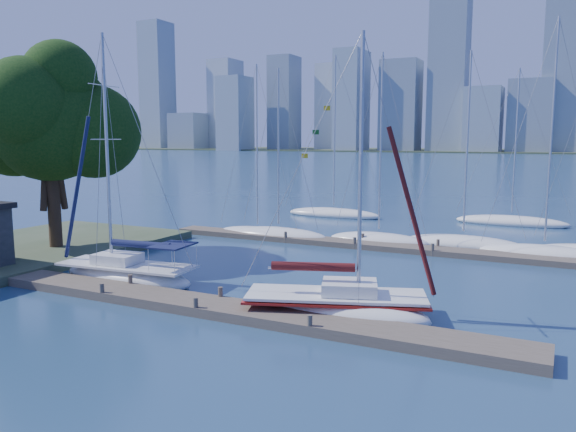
% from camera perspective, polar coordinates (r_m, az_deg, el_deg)
% --- Properties ---
extents(ground, '(700.00, 700.00, 0.00)m').
position_cam_1_polar(ground, '(23.88, -8.06, -9.53)').
color(ground, navy).
rests_on(ground, ground).
extents(near_dock, '(26.00, 2.00, 0.40)m').
position_cam_1_polar(near_dock, '(23.82, -8.07, -9.07)').
color(near_dock, '#4A4236').
rests_on(near_dock, ground).
extents(far_dock, '(30.00, 1.80, 0.36)m').
position_cam_1_polar(far_dock, '(37.10, 8.65, -2.99)').
color(far_dock, '#4A4236').
rests_on(far_dock, ground).
extents(far_shore, '(800.00, 100.00, 1.50)m').
position_cam_1_polar(far_shore, '(339.09, 24.22, 5.97)').
color(far_shore, '#38472D').
rests_on(far_shore, ground).
extents(tree, '(9.96, 9.06, 12.73)m').
position_cam_1_polar(tree, '(36.97, -23.10, 9.32)').
color(tree, black).
rests_on(tree, ground).
extents(sailboat_navy, '(7.79, 3.16, 12.67)m').
position_cam_1_polar(sailboat_navy, '(29.19, -16.11, -4.41)').
color(sailboat_navy, white).
rests_on(sailboat_navy, ground).
extents(sailboat_maroon, '(8.15, 4.97, 11.69)m').
position_cam_1_polar(sailboat_maroon, '(22.92, 4.93, -7.79)').
color(sailboat_maroon, white).
rests_on(sailboat_maroon, ground).
extents(bg_boat_0, '(6.40, 2.03, 12.67)m').
position_cam_1_polar(bg_boat_0, '(41.52, -3.10, -1.66)').
color(bg_boat_0, white).
rests_on(bg_boat_0, ground).
extents(bg_boat_1, '(7.89, 4.55, 12.32)m').
position_cam_1_polar(bg_boat_1, '(40.34, -0.95, -1.90)').
color(bg_boat_1, white).
rests_on(bg_boat_1, ground).
extents(bg_boat_2, '(7.32, 3.90, 13.06)m').
position_cam_1_polar(bg_boat_2, '(38.70, 9.19, -2.41)').
color(bg_boat_2, white).
rests_on(bg_boat_2, ground).
extents(bg_boat_3, '(8.24, 4.22, 13.00)m').
position_cam_1_polar(bg_boat_3, '(38.61, 17.35, -2.69)').
color(bg_boat_3, white).
rests_on(bg_boat_3, ground).
extents(bg_boat_4, '(7.77, 4.92, 14.37)m').
position_cam_1_polar(bg_boat_4, '(37.05, 24.57, -3.47)').
color(bg_boat_4, white).
rests_on(bg_boat_4, ground).
extents(bg_boat_6, '(9.14, 5.68, 14.87)m').
position_cam_1_polar(bg_boat_6, '(51.74, 4.67, 0.25)').
color(bg_boat_6, white).
rests_on(bg_boat_6, ground).
extents(bg_boat_7, '(9.23, 4.13, 13.11)m').
position_cam_1_polar(bg_boat_7, '(50.19, 21.75, -0.54)').
color(bg_boat_7, white).
rests_on(bg_boat_7, ground).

